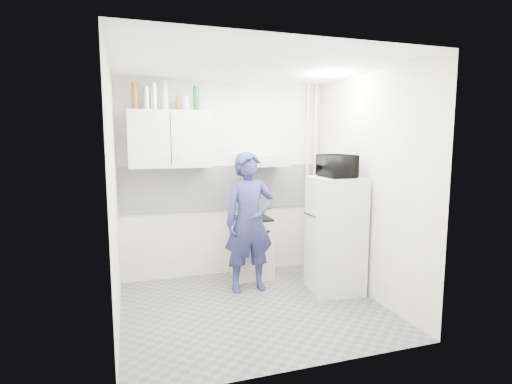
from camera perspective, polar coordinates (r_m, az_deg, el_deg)
name	(u,v)px	position (r m, az deg, el deg)	size (l,w,h in m)	color
floor	(253,308)	(4.59, -0.38, -16.22)	(2.80, 2.80, 0.00)	slate
ceiling	(253,65)	(4.27, -0.41, 17.67)	(2.80, 2.80, 0.00)	white
wall_back	(225,180)	(5.43, -4.40, 1.71)	(2.80, 2.80, 0.00)	white
wall_left	(114,197)	(4.04, -19.67, -0.70)	(2.60, 2.60, 0.00)	white
wall_right	(367,187)	(4.85, 15.59, 0.75)	(2.60, 2.60, 0.00)	white
person	(249,222)	(4.86, -0.96, -4.32)	(0.62, 0.41, 1.70)	navy
stove	(251,248)	(5.44, -0.65, -8.00)	(0.49, 0.49, 0.78)	beige
fridge	(335,235)	(4.95, 11.24, -6.02)	(0.58, 0.58, 1.40)	white
stove_top	(251,218)	(5.35, -0.66, -3.79)	(0.47, 0.47, 0.03)	black
saucepan	(255,212)	(5.42, -0.10, -2.86)	(0.20, 0.20, 0.11)	silver
microwave	(337,166)	(4.82, 11.49, 3.67)	(0.33, 0.48, 0.27)	black
bottle_a	(134,97)	(5.11, -16.97, 12.90)	(0.07, 0.07, 0.31)	brown
bottle_b	(146,98)	(5.11, -15.41, 12.76)	(0.07, 0.07, 0.28)	silver
bottle_c	(154,97)	(5.12, -14.38, 13.07)	(0.08, 0.08, 0.33)	silver
bottle_d	(165,96)	(5.13, -12.88, 13.26)	(0.08, 0.08, 0.36)	#B2B7BC
canister_a	(178,103)	(5.14, -11.02, 12.31)	(0.07, 0.07, 0.18)	brown
canister_b	(186,104)	(5.15, -9.99, 12.32)	(0.09, 0.09, 0.18)	#B2B7BC
bottle_e	(196,99)	(5.18, -8.54, 13.03)	(0.08, 0.08, 0.31)	#144C1E
upper_cabinet	(169,139)	(5.11, -12.26, 7.38)	(1.00, 0.35, 0.70)	white
range_hood	(263,161)	(5.30, 0.97, 4.51)	(0.60, 0.50, 0.14)	beige
backsplash	(226,188)	(5.43, -4.35, 0.64)	(2.74, 0.03, 0.60)	white
pipe_a	(315,178)	(5.80, 8.37, 2.02)	(0.05, 0.05, 2.60)	beige
pipe_b	(307,178)	(5.75, 7.30, 1.99)	(0.04, 0.04, 2.60)	beige
ceiling_spot_fixture	(331,76)	(4.83, 10.66, 15.99)	(0.10, 0.10, 0.02)	white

